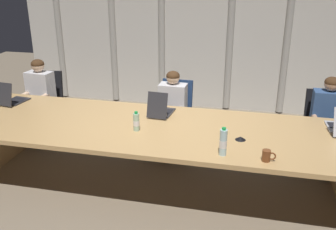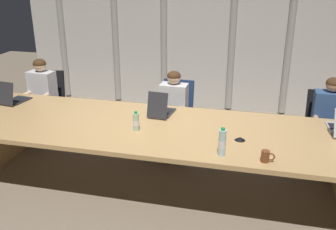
{
  "view_description": "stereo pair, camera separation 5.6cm",
  "coord_description": "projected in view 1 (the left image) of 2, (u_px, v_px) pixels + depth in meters",
  "views": [
    {
      "loc": [
        1.02,
        -3.75,
        2.41
      ],
      "look_at": [
        0.13,
        0.13,
        0.85
      ],
      "focal_mm": 40.77,
      "sensor_mm": 36.0,
      "label": 1
    },
    {
      "loc": [
        1.07,
        -3.74,
        2.41
      ],
      "look_at": [
        0.13,
        0.13,
        0.85
      ],
      "focal_mm": 40.77,
      "sensor_mm": 36.0,
      "label": 2
    }
  ],
  "objects": [
    {
      "name": "person_center",
      "position": [
        328.0,
        119.0,
        4.72
      ],
      "size": [
        0.4,
        0.55,
        1.16
      ],
      "rotation": [
        0.0,
        0.0,
        -1.58
      ],
      "color": "#335184",
      "rests_on": "ground_plane"
    },
    {
      "name": "office_chair_center",
      "position": [
        321.0,
        136.0,
        4.98
      ],
      "size": [
        0.6,
        0.6,
        0.92
      ],
      "rotation": [
        0.0,
        0.0,
        -1.49
      ],
      "color": "black",
      "rests_on": "ground_plane"
    },
    {
      "name": "conference_mic_left_side",
      "position": [
        240.0,
        138.0,
        3.89
      ],
      "size": [
        0.11,
        0.11,
        0.03
      ],
      "primitive_type": "cone",
      "color": "black",
      "rests_on": "conference_table"
    },
    {
      "name": "water_bottle_primary",
      "position": [
        136.0,
        122.0,
        4.08
      ],
      "size": [
        0.07,
        0.07,
        0.22
      ],
      "color": "#ADD1B2",
      "rests_on": "conference_table"
    },
    {
      "name": "water_bottle_secondary",
      "position": [
        223.0,
        143.0,
        3.54
      ],
      "size": [
        0.07,
        0.07,
        0.28
      ],
      "color": "silver",
      "rests_on": "conference_table"
    },
    {
      "name": "laptop_left_end",
      "position": [
        12.0,
        99.0,
        4.92
      ],
      "size": [
        0.28,
        0.41,
        0.3
      ],
      "rotation": [
        0.0,
        0.0,
        1.45
      ],
      "color": "#2D2D33",
      "rests_on": "conference_table"
    },
    {
      "name": "office_chair_left_end",
      "position": [
        47.0,
        112.0,
        5.8
      ],
      "size": [
        0.6,
        0.61,
        0.93
      ],
      "rotation": [
        0.0,
        0.0,
        -1.43
      ],
      "color": "black",
      "rests_on": "ground_plane"
    },
    {
      "name": "conference_table",
      "position": [
        154.0,
        137.0,
        4.27
      ],
      "size": [
        4.65,
        1.4,
        0.75
      ],
      "color": "tan",
      "rests_on": "ground_plane"
    },
    {
      "name": "person_left_mid",
      "position": [
        171.0,
        108.0,
        5.14
      ],
      "size": [
        0.38,
        0.55,
        1.11
      ],
      "rotation": [
        0.0,
        0.0,
        -1.59
      ],
      "color": "silver",
      "rests_on": "ground_plane"
    },
    {
      "name": "curtain_backdrop",
      "position": [
        196.0,
        28.0,
        6.56
      ],
      "size": [
        6.31,
        0.17,
        2.82
      ],
      "color": "beige",
      "rests_on": "ground_plane"
    },
    {
      "name": "person_left_end",
      "position": [
        38.0,
        95.0,
        5.55
      ],
      "size": [
        0.42,
        0.57,
        1.17
      ],
      "rotation": [
        0.0,
        0.0,
        -1.66
      ],
      "color": "silver",
      "rests_on": "ground_plane"
    },
    {
      "name": "office_chair_left_mid",
      "position": [
        174.0,
        123.0,
        5.39
      ],
      "size": [
        0.6,
        0.6,
        0.93
      ],
      "rotation": [
        0.0,
        0.0,
        -1.6
      ],
      "color": "navy",
      "rests_on": "ground_plane"
    },
    {
      "name": "laptop_left_mid",
      "position": [
        161.0,
        110.0,
        4.53
      ],
      "size": [
        0.27,
        0.42,
        0.31
      ],
      "rotation": [
        0.0,
        0.0,
        1.49
      ],
      "color": "#2D2D33",
      "rests_on": "conference_table"
    },
    {
      "name": "coffee_mug_near",
      "position": [
        267.0,
        156.0,
        3.45
      ],
      "size": [
        0.13,
        0.08,
        0.11
      ],
      "color": "brown",
      "rests_on": "conference_table"
    },
    {
      "name": "ground_plane",
      "position": [
        155.0,
        185.0,
        4.49
      ],
      "size": [
        12.62,
        12.62,
        0.0
      ],
      "primitive_type": "plane",
      "color": "#7F705B"
    }
  ]
}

